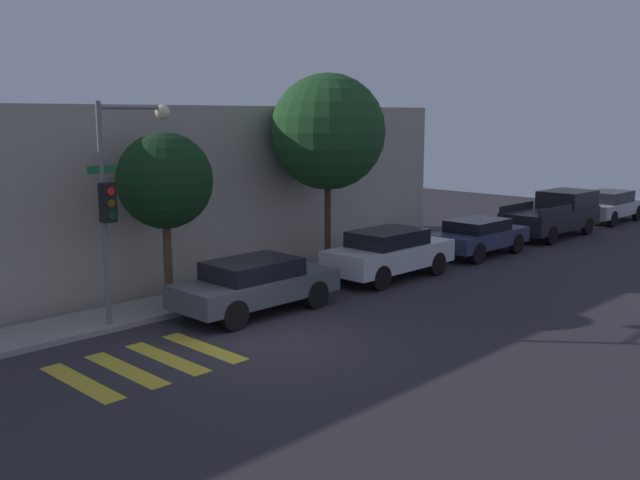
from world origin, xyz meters
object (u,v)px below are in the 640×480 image
Objects in this scene: sedan_near_corner at (255,284)px; pickup_truck at (555,214)px; traffic_light_pole at (120,183)px; sedan_middle at (389,252)px; sedan_far_end at (478,235)px; tree_near_corner at (165,181)px; sedan_tail_of_row at (609,205)px; tree_midblock at (328,132)px.

pickup_truck reaches higher than sedan_near_corner.
sedan_near_corner is (2.98, -1.27, -2.70)m from traffic_light_pole.
sedan_far_end is (5.10, -0.00, -0.09)m from sedan_middle.
tree_near_corner is (-17.79, 1.79, 2.43)m from pickup_truck.
sedan_near_corner is 0.94× the size of sedan_tail_of_row.
traffic_light_pole is 19.57m from pickup_truck.
pickup_truck reaches higher than sedan_far_end.
sedan_tail_of_row is at bearing -0.00° from sedan_near_corner.
tree_midblock reaches higher than sedan_near_corner.
tree_midblock is (-5.97, 1.79, 3.75)m from sedan_far_end.
tree_near_corner is (-6.83, 1.79, 2.54)m from sedan_middle.
sedan_tail_of_row is 1.02× the size of tree_near_corner.
pickup_truck is at bearing -0.00° from sedan_near_corner.
sedan_tail_of_row is (21.91, -0.00, 0.03)m from sedan_near_corner.
sedan_far_end is (10.52, -0.00, -0.03)m from sedan_near_corner.
sedan_far_end is 11.38m from sedan_tail_of_row.
tree_near_corner is 6.06m from tree_midblock.
sedan_near_corner is 1.04× the size of sedan_far_end.
traffic_light_pole is at bearing 171.41° from sedan_middle.
sedan_middle is 1.06× the size of sedan_far_end.
sedan_far_end is 5.86m from pickup_truck.
sedan_middle is (8.40, -1.27, -2.64)m from traffic_light_pole.
tree_midblock is at bearing 3.98° from traffic_light_pole.
traffic_light_pole is at bearing -161.58° from tree_near_corner.
tree_near_corner reaches higher than sedan_tail_of_row.
sedan_near_corner is at bearing 180.00° from sedan_middle.
traffic_light_pole is at bearing 174.63° from sedan_far_end.
sedan_middle is 7.50m from tree_near_corner.
sedan_near_corner is 0.98× the size of sedan_middle.
pickup_truck reaches higher than sedan_tail_of_row.
sedan_far_end is at bearing -8.55° from tree_near_corner.
pickup_truck is (16.38, -0.00, 0.17)m from sedan_near_corner.
traffic_light_pole is at bearing 176.25° from pickup_truck.
tree_midblock is at bearing 0.00° from tree_near_corner.
sedan_far_end is at bearing -0.00° from sedan_middle.
pickup_truck is 0.84× the size of tree_midblock.
tree_near_corner is at bearing 165.28° from sedan_middle.
sedan_near_corner is 0.84× the size of pickup_truck.
sedan_near_corner is 5.42m from sedan_middle.
sedan_middle is at bearing -14.72° from tree_near_corner.
traffic_light_pole is 1.01× the size of pickup_truck.
sedan_near_corner is at bearing -158.49° from tree_midblock.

